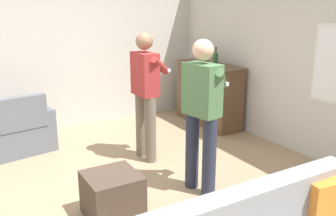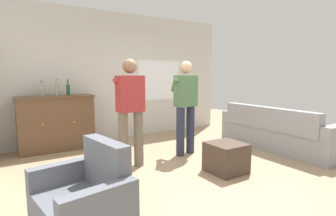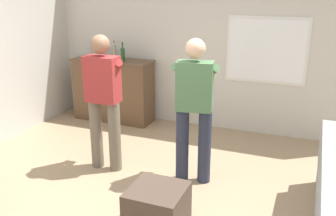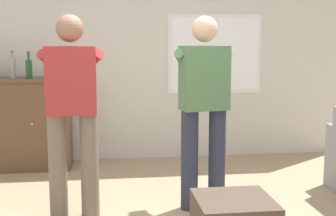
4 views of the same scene
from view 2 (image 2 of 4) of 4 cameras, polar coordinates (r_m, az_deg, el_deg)
The scene contains 11 objects.
ground at distance 4.07m, azimuth 5.73°, elevation -13.52°, with size 10.40×10.40×0.00m, color #9E8466.
wall_back_with_window at distance 6.13m, azimuth -9.41°, elevation 6.76°, with size 5.20×0.15×2.80m.
couch at distance 5.45m, azimuth 21.89°, elevation -5.04°, with size 0.57×2.31×0.84m.
armchair at distance 2.57m, azimuth -17.78°, elevation -19.75°, with size 0.78×0.97×0.85m.
sideboard_cabinet at distance 5.43m, azimuth -23.09°, elevation -3.02°, with size 1.37×0.49×1.05m.
bottle_wine_green at distance 5.36m, azimuth -20.91°, elevation 3.78°, with size 0.07×0.07×0.30m.
bottle_liquor_amber at distance 5.39m, azimuth -23.00°, elevation 3.80°, with size 0.07×0.07×0.31m.
bottle_spirits_clear at distance 5.39m, azimuth -25.76°, elevation 3.49°, with size 0.08×0.08×0.28m.
ottoman at distance 4.05m, azimuth 12.53°, elevation -10.47°, with size 0.51×0.51×0.44m, color #47382D.
person_standing_left at distance 4.06m, azimuth -8.24°, elevation 0.04°, with size 0.56×0.48×1.68m.
person_standing_right at distance 4.69m, azimuth 3.78°, elevation 1.09°, with size 0.55×0.51×1.68m.
Camera 2 is at (-2.35, -2.99, 1.44)m, focal length 28.00 mm.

